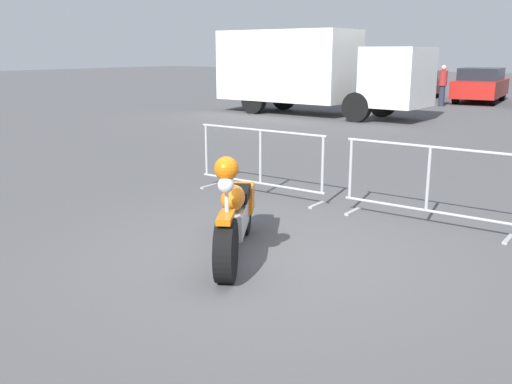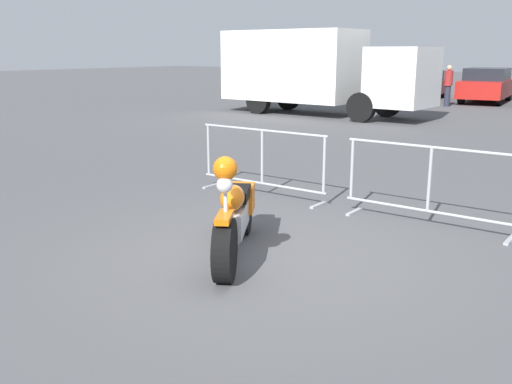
{
  "view_description": "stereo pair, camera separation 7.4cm",
  "coord_description": "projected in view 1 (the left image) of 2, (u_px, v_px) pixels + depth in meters",
  "views": [
    {
      "loc": [
        3.41,
        -4.97,
        2.25
      ],
      "look_at": [
        -0.4,
        0.25,
        0.65
      ],
      "focal_mm": 40.0,
      "sensor_mm": 36.0,
      "label": 1
    },
    {
      "loc": [
        3.47,
        -4.93,
        2.25
      ],
      "look_at": [
        -0.4,
        0.25,
        0.65
      ],
      "focal_mm": 40.0,
      "sensor_mm": 36.0,
      "label": 2
    }
  ],
  "objects": [
    {
      "name": "ground_plane",
      "position": [
        272.0,
        257.0,
        6.4
      ],
      "size": [
        120.0,
        120.0,
        0.0
      ],
      "primitive_type": "plane",
      "color": "#4C4C4F"
    },
    {
      "name": "motorcycle",
      "position": [
        235.0,
        214.0,
        6.39
      ],
      "size": [
        1.32,
        1.99,
        1.26
      ],
      "rotation": [
        0.0,
        0.0,
        -1.02
      ],
      "color": "black",
      "rests_on": "ground"
    },
    {
      "name": "crowd_barrier_near",
      "position": [
        260.0,
        161.0,
        9.0
      ],
      "size": [
        2.34,
        0.45,
        1.07
      ],
      "rotation": [
        0.0,
        0.0,
        0.01
      ],
      "color": "#9EA0A5",
      "rests_on": "ground"
    },
    {
      "name": "crowd_barrier_far",
      "position": [
        428.0,
        184.0,
        7.45
      ],
      "size": [
        2.34,
        0.45,
        1.07
      ],
      "rotation": [
        0.0,
        0.0,
        0.01
      ],
      "color": "#9EA0A5",
      "rests_on": "ground"
    },
    {
      "name": "box_truck",
      "position": [
        309.0,
        69.0,
        20.4
      ],
      "size": [
        7.75,
        2.42,
        2.98
      ],
      "rotation": [
        0.0,
        0.0,
        -0.02
      ],
      "color": "white",
      "rests_on": "ground"
    },
    {
      "name": "parked_car_blue",
      "position": [
        363.0,
        81.0,
        29.13
      ],
      "size": [
        2.19,
        4.45,
        1.46
      ],
      "rotation": [
        0.0,
        0.0,
        1.68
      ],
      "color": "#284799",
      "rests_on": "ground"
    },
    {
      "name": "parked_car_maroon",
      "position": [
        417.0,
        85.0,
        27.32
      ],
      "size": [
        2.03,
        4.12,
        1.35
      ],
      "rotation": [
        0.0,
        0.0,
        1.68
      ],
      "color": "maroon",
      "rests_on": "ground"
    },
    {
      "name": "parked_car_red",
      "position": [
        481.0,
        85.0,
        25.53
      ],
      "size": [
        2.29,
        4.65,
        1.52
      ],
      "rotation": [
        0.0,
        0.0,
        1.68
      ],
      "color": "#B21E19",
      "rests_on": "ground"
    },
    {
      "name": "pedestrian",
      "position": [
        443.0,
        84.0,
        23.64
      ],
      "size": [
        0.43,
        0.43,
        1.69
      ],
      "rotation": [
        0.0,
        0.0,
        5.95
      ],
      "color": "#262838",
      "rests_on": "ground"
    }
  ]
}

